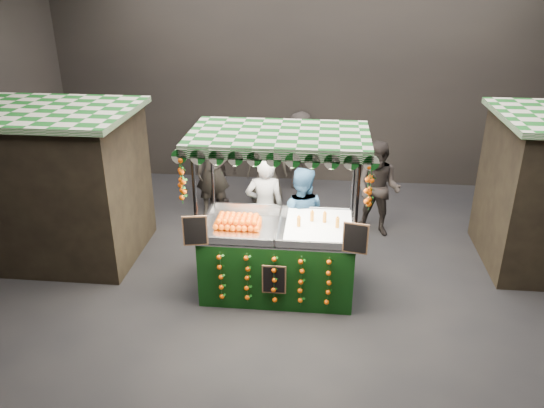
# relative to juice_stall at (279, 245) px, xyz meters

# --- Properties ---
(ground) EXTENTS (12.00, 12.00, 0.00)m
(ground) POSITION_rel_juice_stall_xyz_m (0.44, -0.14, -0.80)
(ground) COLOR black
(ground) RESTS_ON ground
(market_hall) EXTENTS (12.10, 10.10, 5.05)m
(market_hall) POSITION_rel_juice_stall_xyz_m (0.44, -0.14, 2.59)
(market_hall) COLOR black
(market_hall) RESTS_ON ground
(neighbour_stall_left) EXTENTS (3.00, 2.20, 2.60)m
(neighbour_stall_left) POSITION_rel_juice_stall_xyz_m (-3.96, 0.86, 0.51)
(neighbour_stall_left) COLOR black
(neighbour_stall_left) RESTS_ON ground
(juice_stall) EXTENTS (2.65, 1.56, 2.57)m
(juice_stall) POSITION_rel_juice_stall_xyz_m (0.00, 0.00, 0.00)
(juice_stall) COLOR black
(juice_stall) RESTS_ON ground
(vendor_grey) EXTENTS (0.71, 0.51, 1.80)m
(vendor_grey) POSITION_rel_juice_stall_xyz_m (-0.35, 1.14, 0.10)
(vendor_grey) COLOR gray
(vendor_grey) RESTS_ON ground
(vendor_blue) EXTENTS (0.92, 0.75, 1.75)m
(vendor_blue) POSITION_rel_juice_stall_xyz_m (0.28, 0.85, 0.08)
(vendor_blue) COLOR navy
(vendor_blue) RESTS_ON ground
(shopper_0) EXTENTS (0.73, 0.52, 1.85)m
(shopper_0) POSITION_rel_juice_stall_xyz_m (-1.58, 2.72, 0.13)
(shopper_0) COLOR black
(shopper_0) RESTS_ON ground
(shopper_1) EXTENTS (1.08, 0.98, 1.81)m
(shopper_1) POSITION_rel_juice_stall_xyz_m (1.65, 2.17, 0.11)
(shopper_1) COLOR black
(shopper_1) RESTS_ON ground
(shopper_2) EXTENTS (1.05, 0.79, 1.66)m
(shopper_2) POSITION_rel_juice_stall_xyz_m (-1.59, 3.19, 0.04)
(shopper_2) COLOR black
(shopper_2) RESTS_ON ground
(shopper_3) EXTENTS (1.04, 1.31, 1.77)m
(shopper_3) POSITION_rel_juice_stall_xyz_m (0.08, 4.34, 0.09)
(shopper_3) COLOR #282321
(shopper_3) RESTS_ON ground
(shopper_4) EXTENTS (0.94, 0.67, 1.78)m
(shopper_4) POSITION_rel_juice_stall_xyz_m (-0.56, 3.33, 0.09)
(shopper_4) COLOR #2E2A25
(shopper_4) RESTS_ON ground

